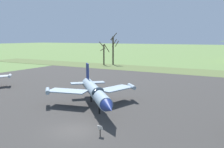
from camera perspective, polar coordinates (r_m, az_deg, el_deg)
ground_plane at (r=22.74m, az=-8.89°, el=-13.02°), size 600.00×600.00×0.00m
asphalt_apron at (r=34.80m, az=6.01°, el=-5.33°), size 75.76×48.45×0.05m
grass_verge_strip at (r=63.31m, az=16.79°, el=0.59°), size 135.76×12.00×0.06m
jet_fighter_rear_center at (r=28.84m, az=-3.93°, el=-4.15°), size 12.44×12.61×4.78m
info_placard_rear_center at (r=21.14m, az=-2.78°, el=-12.86°), size 0.47×0.25×1.00m
bare_tree_far_left at (r=74.47m, az=-1.89°, el=4.92°), size 2.64×2.60×7.14m
bare_tree_left_of_center at (r=75.38m, az=0.33°, el=5.97°), size 3.25×2.14×9.80m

